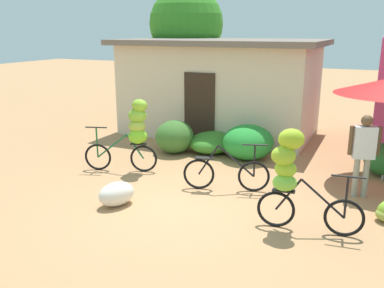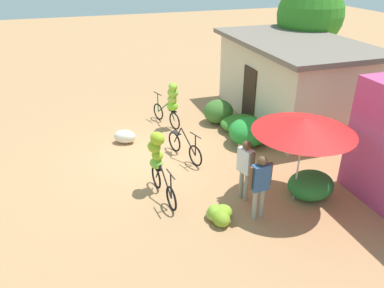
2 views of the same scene
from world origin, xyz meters
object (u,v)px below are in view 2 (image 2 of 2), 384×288
(bicycle_near_pile, at_px, (185,147))
(person_bystander, at_px, (245,164))
(market_umbrella, at_px, (304,125))
(building_low, at_px, (291,79))
(bicycle_center_loaded, at_px, (158,158))
(produce_sack, at_px, (125,137))
(person_vendor, at_px, (260,181))
(banana_pile_on_ground, at_px, (219,214))
(tree_behind_building, at_px, (310,15))
(bicycle_leftmost, at_px, (171,101))

(bicycle_near_pile, bearing_deg, person_bystander, 17.37)
(market_umbrella, bearing_deg, building_low, 150.71)
(building_low, bearing_deg, market_umbrella, -29.29)
(bicycle_center_loaded, bearing_deg, produce_sack, -172.85)
(bicycle_center_loaded, relative_size, produce_sack, 2.37)
(building_low, distance_m, person_vendor, 6.48)
(person_vendor, bearing_deg, banana_pile_on_ground, -101.78)
(bicycle_center_loaded, xyz_separation_m, person_bystander, (0.95, 1.92, 0.01))
(bicycle_center_loaded, height_order, person_bystander, bicycle_center_loaded)
(bicycle_near_pile, distance_m, banana_pile_on_ground, 3.09)
(building_low, distance_m, tree_behind_building, 3.35)
(tree_behind_building, bearing_deg, bicycle_center_loaded, -54.53)
(person_bystander, bearing_deg, bicycle_near_pile, -162.63)
(produce_sack, bearing_deg, bicycle_near_pile, 44.27)
(building_low, xyz_separation_m, banana_pile_on_ground, (4.98, -4.78, -1.27))
(bicycle_near_pile, xyz_separation_m, bicycle_center_loaded, (1.50, -1.15, 0.62))
(person_vendor, height_order, person_bystander, person_vendor)
(bicycle_leftmost, relative_size, bicycle_near_pile, 1.00)
(banana_pile_on_ground, distance_m, person_vendor, 1.22)
(building_low, relative_size, person_vendor, 3.72)
(building_low, height_order, produce_sack, building_low)
(bicycle_leftmost, xyz_separation_m, person_vendor, (5.55, 0.52, 0.03))
(building_low, xyz_separation_m, person_bystander, (4.35, -3.87, -0.46))
(market_umbrella, distance_m, produce_sack, 5.94)
(produce_sack, height_order, person_bystander, person_bystander)
(bicycle_center_loaded, bearing_deg, bicycle_leftmost, 160.01)
(building_low, bearing_deg, produce_sack, -87.02)
(market_umbrella, height_order, produce_sack, market_umbrella)
(tree_behind_building, bearing_deg, produce_sack, -73.49)
(bicycle_leftmost, relative_size, person_vendor, 1.02)
(market_umbrella, relative_size, bicycle_near_pile, 1.42)
(tree_behind_building, height_order, bicycle_leftmost, tree_behind_building)
(market_umbrella, bearing_deg, produce_sack, -141.73)
(tree_behind_building, height_order, person_bystander, tree_behind_building)
(person_vendor, bearing_deg, market_umbrella, 108.02)
(produce_sack, distance_m, person_vendor, 5.40)
(tree_behind_building, xyz_separation_m, banana_pile_on_ground, (7.04, -6.65, -3.14))
(building_low, relative_size, person_bystander, 3.77)
(tree_behind_building, height_order, person_vendor, tree_behind_building)
(bicycle_leftmost, distance_m, banana_pile_on_ground, 5.43)
(bicycle_leftmost, xyz_separation_m, bicycle_near_pile, (2.28, -0.23, -0.61))
(produce_sack, bearing_deg, person_vendor, 25.21)
(bicycle_leftmost, xyz_separation_m, produce_sack, (0.71, -1.76, -0.74))
(building_low, height_order, bicycle_near_pile, building_low)
(bicycle_center_loaded, bearing_deg, building_low, 120.40)
(market_umbrella, bearing_deg, tree_behind_building, 146.34)
(bicycle_leftmost, xyz_separation_m, bicycle_center_loaded, (3.78, -1.38, 0.01))
(bicycle_center_loaded, height_order, banana_pile_on_ground, bicycle_center_loaded)
(bicycle_center_loaded, distance_m, person_bystander, 2.14)
(bicycle_leftmost, distance_m, bicycle_center_loaded, 4.03)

